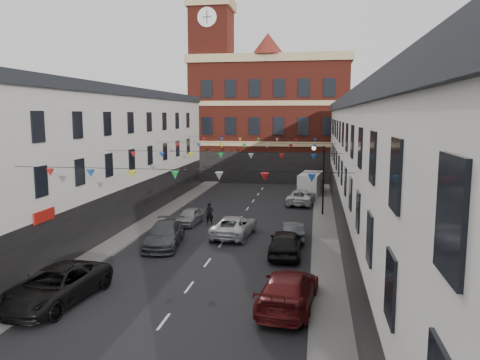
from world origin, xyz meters
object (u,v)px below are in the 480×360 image
Objects in this scene: car_right_c at (288,290)px; car_right_e at (293,231)px; car_right_d at (285,243)px; street_lamp at (321,171)px; moving_car at (234,226)px; car_right_f at (301,197)px; pedestrian at (210,214)px; car_left_d at (164,235)px; car_left_c at (56,286)px; car_left_e at (190,216)px; white_van at (310,184)px.

car_right_c is 1.44× the size of car_right_e.
car_right_e is at bearing -94.86° from car_right_d.
street_lamp is 1.13× the size of moving_car.
street_lamp is at bearing -88.68° from car_right_c.
pedestrian reaches higher than car_right_f.
car_right_e is 7.49m from pedestrian.
car_right_d is 2.72× the size of pedestrian.
car_left_d is 8.79m from car_right_e.
moving_car is at bearing 72.10° from car_left_c.
car_right_f is (-0.24, 24.67, -0.11)m from car_right_c.
pedestrian is (-8.56, -4.72, -3.02)m from street_lamp.
street_lamp is 11.69m from car_left_e.
car_right_c reaches higher than car_right_e.
car_left_c is (-12.05, -20.90, -3.08)m from street_lamp.
car_right_e is 2.23× the size of pedestrian.
moving_car reaches higher than car_right_e.
car_left_c is at bearing 70.47° from moving_car.
car_right_e is 0.74× the size of moving_car.
pedestrian is (-6.67, 3.39, 0.24)m from car_right_e.
car_right_e is 0.75× the size of white_van.
car_right_c is at bearing 85.59° from car_right_e.
street_lamp is 11.10m from white_van.
white_van reaches higher than car_right_d.
car_right_f is at bearing -97.03° from car_right_e.
white_van is at bearing 64.38° from car_left_e.
car_left_e is 0.78× the size of car_right_d.
car_left_e is 0.71× the size of white_van.
moving_car is (-3.91, 4.08, -0.08)m from car_right_d.
car_left_e is 17.19m from car_right_c.
car_left_c is 1.58× the size of car_left_e.
car_right_f is at bearing 54.44° from car_left_e.
car_left_c is at bearing -91.65° from car_left_e.
moving_car is 1.01× the size of white_van.
car_right_f is 11.90m from pedestrian.
car_right_c is at bearing 93.83° from car_right_d.
car_right_d is 0.91× the size of moving_car.
car_left_c is 13.39m from car_right_d.
moving_car is (-4.56, 11.83, -0.09)m from car_right_c.
car_right_f is (8.42, 16.14, -0.05)m from car_left_d.
car_left_c is 9.97m from car_left_d.
car_left_e is at bearing -54.10° from car_right_c.
car_right_c is 30.36m from white_van.
white_van is at bearing -100.30° from moving_car.
pedestrian is (1.59, 0.06, 0.24)m from car_left_e.
pedestrian reaches higher than moving_car.
car_right_e is at bearing 58.23° from car_left_c.
moving_car is at bearing -63.26° from car_right_c.
car_left_c is at bearing -119.97° from street_lamp.
white_van is at bearing -85.35° from car_right_c.
pedestrian is (-6.83, -9.75, 0.17)m from car_right_f.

